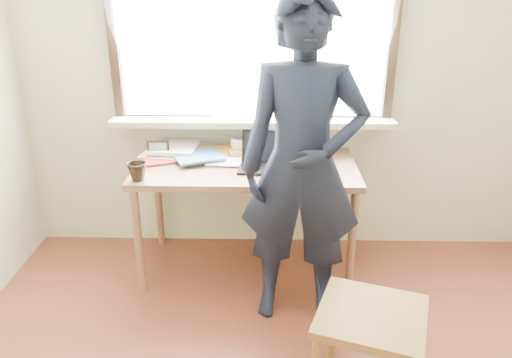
{
  "coord_description": "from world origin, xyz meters",
  "views": [
    {
      "loc": [
        -0.11,
        -1.25,
        1.83
      ],
      "look_at": [
        -0.16,
        0.95,
        0.92
      ],
      "focal_mm": 35.0,
      "sensor_mm": 36.0,
      "label": 1
    }
  ],
  "objects_px": {
    "mug_dark": "(137,172)",
    "person": "(303,167)",
    "laptop": "(266,159)",
    "work_chair": "(371,326)",
    "desk": "(246,176)",
    "mug_white": "(241,145)"
  },
  "relations": [
    {
      "from": "mug_white",
      "to": "person",
      "type": "bearing_deg",
      "value": -62.12
    },
    {
      "from": "mug_white",
      "to": "desk",
      "type": "bearing_deg",
      "value": -79.15
    },
    {
      "from": "desk",
      "to": "mug_dark",
      "type": "bearing_deg",
      "value": -157.04
    },
    {
      "from": "laptop",
      "to": "person",
      "type": "distance_m",
      "value": 0.48
    },
    {
      "from": "mug_dark",
      "to": "work_chair",
      "type": "distance_m",
      "value": 1.51
    },
    {
      "from": "mug_dark",
      "to": "desk",
      "type": "bearing_deg",
      "value": 22.96
    },
    {
      "from": "person",
      "to": "work_chair",
      "type": "bearing_deg",
      "value": -62.09
    },
    {
      "from": "laptop",
      "to": "mug_white",
      "type": "bearing_deg",
      "value": 122.49
    },
    {
      "from": "desk",
      "to": "work_chair",
      "type": "bearing_deg",
      "value": -61.76
    },
    {
      "from": "laptop",
      "to": "person",
      "type": "bearing_deg",
      "value": -65.13
    },
    {
      "from": "desk",
      "to": "mug_white",
      "type": "height_order",
      "value": "mug_white"
    },
    {
      "from": "desk",
      "to": "mug_white",
      "type": "bearing_deg",
      "value": 100.85
    },
    {
      "from": "mug_dark",
      "to": "person",
      "type": "distance_m",
      "value": 0.95
    },
    {
      "from": "person",
      "to": "desk",
      "type": "bearing_deg",
      "value": 129.48
    },
    {
      "from": "laptop",
      "to": "mug_dark",
      "type": "bearing_deg",
      "value": -163.0
    },
    {
      "from": "desk",
      "to": "work_chair",
      "type": "height_order",
      "value": "desk"
    },
    {
      "from": "laptop",
      "to": "work_chair",
      "type": "distance_m",
      "value": 1.22
    },
    {
      "from": "mug_dark",
      "to": "mug_white",
      "type": "bearing_deg",
      "value": 40.13
    },
    {
      "from": "mug_dark",
      "to": "work_chair",
      "type": "bearing_deg",
      "value": -34.96
    },
    {
      "from": "desk",
      "to": "mug_dark",
      "type": "xyz_separation_m",
      "value": [
        -0.61,
        -0.26,
        0.13
      ]
    },
    {
      "from": "mug_white",
      "to": "person",
      "type": "xyz_separation_m",
      "value": [
        0.36,
        -0.68,
        0.11
      ]
    },
    {
      "from": "desk",
      "to": "work_chair",
      "type": "relative_size",
      "value": 2.39
    }
  ]
}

